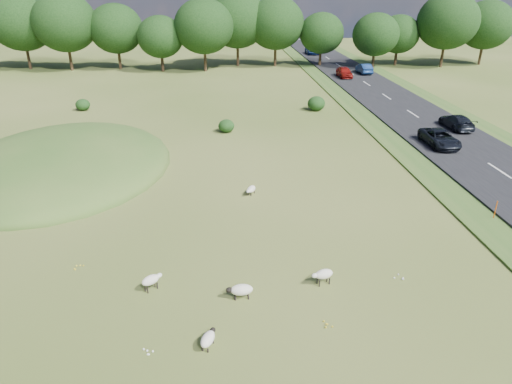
% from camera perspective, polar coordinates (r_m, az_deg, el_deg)
% --- Properties ---
extents(ground, '(160.00, 160.00, 0.00)m').
position_cam_1_polar(ground, '(42.97, -4.40, 7.53)').
color(ground, '#3B541A').
rests_on(ground, ground).
extents(mound, '(16.00, 20.00, 4.00)m').
position_cam_1_polar(mound, '(37.37, -23.02, 2.96)').
color(mound, '#33561E').
rests_on(mound, ground).
extents(road, '(8.00, 150.00, 0.25)m').
position_cam_1_polar(road, '(56.27, 16.68, 10.79)').
color(road, black).
rests_on(road, ground).
extents(treeline, '(96.28, 14.66, 11.70)m').
position_cam_1_polar(treeline, '(76.79, -5.69, 19.95)').
color(treeline, black).
rests_on(treeline, ground).
extents(shrubs, '(26.98, 10.84, 1.54)m').
position_cam_1_polar(shrubs, '(48.49, -2.76, 10.38)').
color(shrubs, black).
rests_on(shrubs, ground).
extents(marker_post, '(0.06, 0.06, 1.20)m').
position_cam_1_polar(marker_post, '(29.75, 27.74, -2.05)').
color(marker_post, '#D8590C').
rests_on(marker_post, ground).
extents(sheep_0, '(1.00, 0.89, 0.74)m').
position_cam_1_polar(sheep_0, '(21.15, -12.98, -10.67)').
color(sheep_0, beige).
rests_on(sheep_0, ground).
extents(sheep_1, '(0.76, 1.08, 0.60)m').
position_cam_1_polar(sheep_1, '(18.05, -6.02, -17.76)').
color(sheep_1, beige).
rests_on(sheep_1, ground).
extents(sheep_2, '(1.19, 0.56, 0.69)m').
position_cam_1_polar(sheep_2, '(20.19, -1.92, -12.13)').
color(sheep_2, beige).
rests_on(sheep_2, ground).
extents(sheep_3, '(1.10, 0.69, 0.76)m').
position_cam_1_polar(sheep_3, '(21.17, 8.40, -10.14)').
color(sheep_3, beige).
rests_on(sheep_3, ground).
extents(sheep_4, '(0.81, 1.03, 0.59)m').
position_cam_1_polar(sheep_4, '(29.59, -0.63, 0.33)').
color(sheep_4, beige).
rests_on(sheep_4, ground).
extents(car_1, '(1.81, 4.45, 1.29)m').
position_cam_1_polar(car_1, '(46.77, 23.79, 8.07)').
color(car_1, black).
rests_on(car_1, road).
extents(car_2, '(2.14, 5.26, 1.53)m').
position_cam_1_polar(car_2, '(110.43, 7.26, 18.33)').
color(car_2, navy).
rests_on(car_2, road).
extents(car_3, '(1.74, 4.33, 1.48)m').
position_cam_1_polar(car_3, '(69.35, 10.98, 14.51)').
color(car_3, maroon).
rests_on(car_3, road).
extents(car_4, '(2.21, 4.79, 1.33)m').
position_cam_1_polar(car_4, '(92.74, 7.03, 17.14)').
color(car_4, navy).
rests_on(car_4, road).
extents(car_5, '(1.54, 4.42, 1.46)m').
position_cam_1_polar(car_5, '(73.15, 13.37, 14.80)').
color(car_5, navy).
rests_on(car_5, road).
extents(car_7, '(2.13, 4.63, 1.29)m').
position_cam_1_polar(car_7, '(41.02, 21.98, 6.28)').
color(car_7, black).
rests_on(car_7, road).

